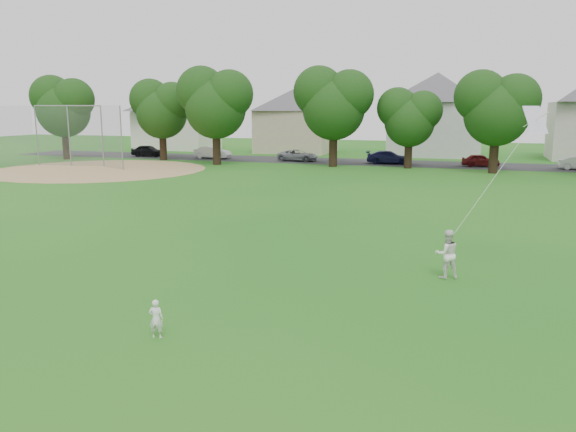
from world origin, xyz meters
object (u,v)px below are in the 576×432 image
(baseball_backstop, at_px, (65,136))
(kite, at_px, (491,183))
(toddler, at_px, (156,319))
(older_boy, at_px, (447,254))

(baseball_backstop, bearing_deg, kite, -33.85)
(toddler, height_order, older_boy, older_boy)
(older_boy, distance_m, baseball_backstop, 41.83)
(toddler, distance_m, older_boy, 9.12)
(kite, relative_size, baseball_backstop, 0.37)
(older_boy, bearing_deg, baseball_backstop, -58.87)
(older_boy, xyz_separation_m, baseball_backstop, (-34.12, 24.12, 1.93))
(baseball_backstop, bearing_deg, toddler, -47.77)
(baseball_backstop, bearing_deg, older_boy, -35.26)
(kite, distance_m, baseball_backstop, 42.45)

